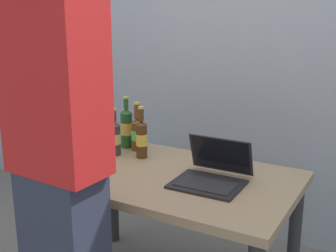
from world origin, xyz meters
TOP-DOWN VIEW (x-y plane):
  - desk at (0.00, 0.00)m, footprint 1.30×0.79m
  - laptop at (0.25, 0.01)m, footprint 0.33×0.33m
  - beer_bottle_green at (-0.24, 0.15)m, footprint 0.06×0.06m
  - beer_bottle_dark at (-0.40, 0.12)m, footprint 0.07×0.07m
  - beer_bottle_amber at (-0.42, 0.26)m, footprint 0.07×0.07m
  - beer_bottle_brown at (-0.33, 0.24)m, footprint 0.07×0.07m
  - person_figure at (-0.13, -0.62)m, footprint 0.40×0.29m
  - back_wall at (0.00, 0.93)m, footprint 6.00×0.10m

SIDE VIEW (x-z plane):
  - desk at x=0.00m, z-range 0.26..0.96m
  - laptop at x=0.25m, z-range 0.64..0.84m
  - beer_bottle_dark at x=-0.40m, z-range 0.67..0.94m
  - beer_bottle_brown at x=-0.33m, z-range 0.67..0.95m
  - beer_bottle_green at x=-0.24m, z-range 0.67..0.96m
  - beer_bottle_amber at x=-0.42m, z-range 0.67..0.98m
  - person_figure at x=-0.13m, z-range 0.01..1.78m
  - back_wall at x=0.00m, z-range 0.00..2.60m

